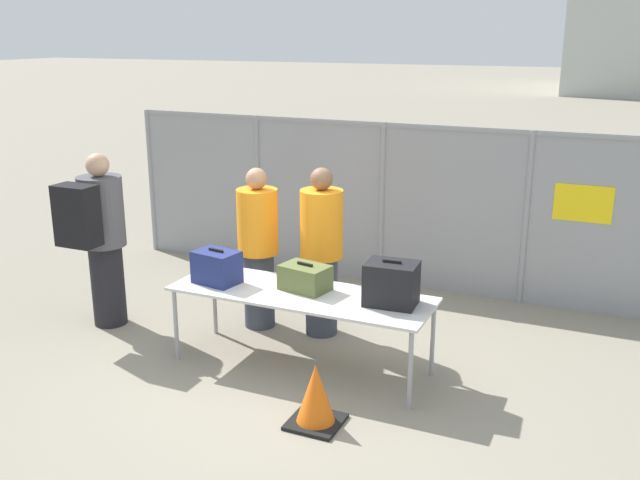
{
  "coord_description": "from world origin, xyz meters",
  "views": [
    {
      "loc": [
        2.71,
        -5.23,
        2.98
      ],
      "look_at": [
        0.04,
        0.76,
        1.05
      ],
      "focal_mm": 40.0,
      "sensor_mm": 36.0,
      "label": 1
    }
  ],
  "objects_px": {
    "suitcase_olive": "(305,278)",
    "suitcase_black": "(391,284)",
    "traveler_hooded": "(99,234)",
    "suitcase_navy": "(217,267)",
    "inspection_table": "(301,297)",
    "traffic_cone": "(316,397)",
    "security_worker_near": "(322,250)",
    "utility_trailer": "(479,222)",
    "security_worker_far": "(258,246)"
  },
  "relations": [
    {
      "from": "suitcase_olive",
      "to": "security_worker_far",
      "type": "height_order",
      "value": "security_worker_far"
    },
    {
      "from": "traveler_hooded",
      "to": "suitcase_navy",
      "type": "bearing_deg",
      "value": 7.39
    },
    {
      "from": "inspection_table",
      "to": "traveler_hooded",
      "type": "height_order",
      "value": "traveler_hooded"
    },
    {
      "from": "suitcase_olive",
      "to": "suitcase_black",
      "type": "xyz_separation_m",
      "value": [
        0.82,
        -0.02,
        0.07
      ]
    },
    {
      "from": "suitcase_olive",
      "to": "inspection_table",
      "type": "bearing_deg",
      "value": -90.84
    },
    {
      "from": "suitcase_black",
      "to": "security_worker_far",
      "type": "relative_size",
      "value": 0.27
    },
    {
      "from": "inspection_table",
      "to": "suitcase_navy",
      "type": "height_order",
      "value": "suitcase_navy"
    },
    {
      "from": "inspection_table",
      "to": "traveler_hooded",
      "type": "distance_m",
      "value": 2.31
    },
    {
      "from": "suitcase_black",
      "to": "security_worker_near",
      "type": "relative_size",
      "value": 0.27
    },
    {
      "from": "traveler_hooded",
      "to": "security_worker_far",
      "type": "distance_m",
      "value": 1.62
    },
    {
      "from": "suitcase_navy",
      "to": "suitcase_black",
      "type": "height_order",
      "value": "suitcase_black"
    },
    {
      "from": "traveler_hooded",
      "to": "security_worker_near",
      "type": "xyz_separation_m",
      "value": [
        2.14,
        0.75,
        -0.11
      ]
    },
    {
      "from": "inspection_table",
      "to": "traveler_hooded",
      "type": "xyz_separation_m",
      "value": [
        -2.29,
        0.04,
        0.31
      ]
    },
    {
      "from": "suitcase_navy",
      "to": "suitcase_olive",
      "type": "distance_m",
      "value": 0.84
    },
    {
      "from": "suitcase_olive",
      "to": "suitcase_black",
      "type": "height_order",
      "value": "suitcase_black"
    },
    {
      "from": "inspection_table",
      "to": "traveler_hooded",
      "type": "bearing_deg",
      "value": 179.04
    },
    {
      "from": "suitcase_navy",
      "to": "traffic_cone",
      "type": "height_order",
      "value": "suitcase_navy"
    },
    {
      "from": "inspection_table",
      "to": "suitcase_olive",
      "type": "height_order",
      "value": "suitcase_olive"
    },
    {
      "from": "suitcase_olive",
      "to": "security_worker_far",
      "type": "relative_size",
      "value": 0.28
    },
    {
      "from": "suitcase_navy",
      "to": "security_worker_near",
      "type": "height_order",
      "value": "security_worker_near"
    },
    {
      "from": "traffic_cone",
      "to": "suitcase_olive",
      "type": "bearing_deg",
      "value": 119.45
    },
    {
      "from": "security_worker_far",
      "to": "traffic_cone",
      "type": "relative_size",
      "value": 3.29
    },
    {
      "from": "utility_trailer",
      "to": "inspection_table",
      "type": "bearing_deg",
      "value": -99.5
    },
    {
      "from": "security_worker_near",
      "to": "security_worker_far",
      "type": "bearing_deg",
      "value": -1.09
    },
    {
      "from": "suitcase_navy",
      "to": "security_worker_near",
      "type": "relative_size",
      "value": 0.26
    },
    {
      "from": "suitcase_black",
      "to": "traveler_hooded",
      "type": "height_order",
      "value": "traveler_hooded"
    },
    {
      "from": "suitcase_navy",
      "to": "suitcase_olive",
      "type": "xyz_separation_m",
      "value": [
        0.83,
        0.16,
        -0.04
      ]
    },
    {
      "from": "security_worker_far",
      "to": "utility_trailer",
      "type": "bearing_deg",
      "value": -98.0
    },
    {
      "from": "security_worker_near",
      "to": "utility_trailer",
      "type": "distance_m",
      "value": 3.6
    },
    {
      "from": "utility_trailer",
      "to": "traveler_hooded",
      "type": "bearing_deg",
      "value": -125.46
    },
    {
      "from": "suitcase_black",
      "to": "utility_trailer",
      "type": "relative_size",
      "value": 0.1
    },
    {
      "from": "suitcase_navy",
      "to": "suitcase_black",
      "type": "xyz_separation_m",
      "value": [
        1.65,
        0.14,
        0.03
      ]
    },
    {
      "from": "security_worker_near",
      "to": "inspection_table",
      "type": "bearing_deg",
      "value": 92.12
    },
    {
      "from": "suitcase_navy",
      "to": "utility_trailer",
      "type": "bearing_deg",
      "value": 70.47
    },
    {
      "from": "suitcase_black",
      "to": "traveler_hooded",
      "type": "relative_size",
      "value": 0.25
    },
    {
      "from": "suitcase_black",
      "to": "suitcase_navy",
      "type": "bearing_deg",
      "value": -175.04
    },
    {
      "from": "traveler_hooded",
      "to": "utility_trailer",
      "type": "bearing_deg",
      "value": 66.51
    },
    {
      "from": "inspection_table",
      "to": "security_worker_near",
      "type": "bearing_deg",
      "value": 100.71
    },
    {
      "from": "traffic_cone",
      "to": "security_worker_far",
      "type": "bearing_deg",
      "value": 131.01
    },
    {
      "from": "suitcase_olive",
      "to": "traveler_hooded",
      "type": "height_order",
      "value": "traveler_hooded"
    },
    {
      "from": "suitcase_black",
      "to": "security_worker_near",
      "type": "distance_m",
      "value": 1.21
    },
    {
      "from": "security_worker_near",
      "to": "utility_trailer",
      "type": "relative_size",
      "value": 0.4
    },
    {
      "from": "suitcase_black",
      "to": "security_worker_far",
      "type": "bearing_deg",
      "value": 158.87
    },
    {
      "from": "suitcase_navy",
      "to": "inspection_table",
      "type": "bearing_deg",
      "value": 5.46
    },
    {
      "from": "traffic_cone",
      "to": "traveler_hooded",
      "type": "bearing_deg",
      "value": 162.5
    },
    {
      "from": "suitcase_olive",
      "to": "security_worker_near",
      "type": "relative_size",
      "value": 0.27
    },
    {
      "from": "suitcase_olive",
      "to": "traveler_hooded",
      "type": "xyz_separation_m",
      "value": [
        -2.29,
        -0.05,
        0.15
      ]
    },
    {
      "from": "utility_trailer",
      "to": "security_worker_far",
      "type": "bearing_deg",
      "value": -113.28
    },
    {
      "from": "security_worker_near",
      "to": "suitcase_black",
      "type": "bearing_deg",
      "value": 134.8
    },
    {
      "from": "suitcase_olive",
      "to": "suitcase_navy",
      "type": "bearing_deg",
      "value": -168.81
    }
  ]
}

